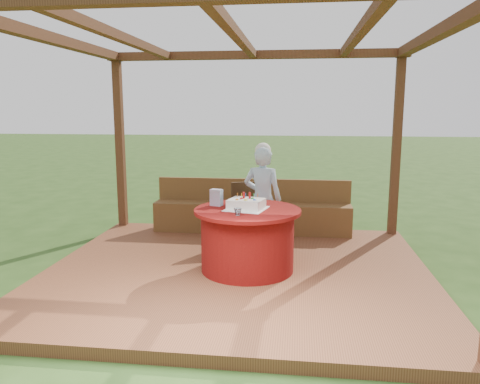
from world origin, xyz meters
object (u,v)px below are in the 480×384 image
object	(u,v)px
birthday_cake	(246,204)
drinking_glass	(238,212)
gift_bag	(216,197)
bench	(252,215)
chair	(248,211)
table	(247,239)
elderly_woman	(263,197)

from	to	relation	value
birthday_cake	drinking_glass	size ratio (longest dim) A/B	6.20
birthday_cake	gift_bag	distance (m)	0.41
bench	chair	xyz separation A→B (m)	(0.02, -0.69, 0.21)
chair	birthday_cake	world-z (taller)	birthday_cake
bench	drinking_glass	xyz separation A→B (m)	(0.05, -2.08, 0.51)
table	chair	size ratio (longest dim) A/B	1.43
chair	drinking_glass	size ratio (longest dim) A/B	10.14
bench	birthday_cake	xyz separation A→B (m)	(0.11, -1.75, 0.53)
table	bench	bearing A→B (deg)	94.01
table	drinking_glass	bearing A→B (deg)	-101.73
chair	gift_bag	distance (m)	1.01
birthday_cake	gift_bag	bearing A→B (deg)	158.21
bench	table	distance (m)	1.76
chair	elderly_woman	xyz separation A→B (m)	(0.22, -0.25, 0.24)
chair	gift_bag	xyz separation A→B (m)	(-0.28, -0.90, 0.35)
elderly_woman	gift_bag	distance (m)	0.83
birthday_cake	table	bearing A→B (deg)	-8.49
gift_bag	drinking_glass	world-z (taller)	gift_bag
chair	birthday_cake	distance (m)	1.10
table	drinking_glass	xyz separation A→B (m)	(-0.07, -0.34, 0.40)
bench	gift_bag	distance (m)	1.71
bench	elderly_woman	distance (m)	1.07
chair	drinking_glass	world-z (taller)	chair
elderly_woman	birthday_cake	size ratio (longest dim) A/B	2.72
elderly_woman	drinking_glass	bearing A→B (deg)	-98.98
table	chair	xyz separation A→B (m)	(-0.11, 1.06, 0.10)
bench	birthday_cake	world-z (taller)	birthday_cake
birthday_cake	drinking_glass	bearing A→B (deg)	-99.33
table	elderly_woman	bearing A→B (deg)	82.17
table	elderly_woman	xyz separation A→B (m)	(0.11, 0.81, 0.35)
chair	birthday_cake	bearing A→B (deg)	-84.94
gift_bag	elderly_woman	bearing A→B (deg)	69.79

